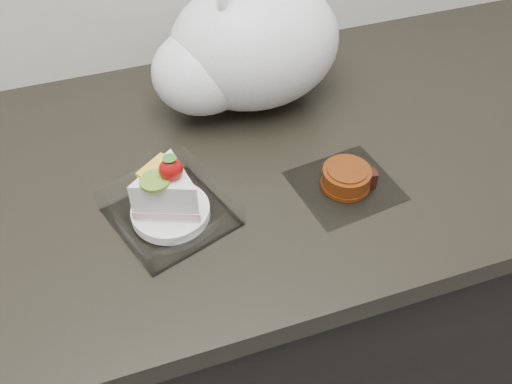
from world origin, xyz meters
The scene contains 4 objects.
counter centered at (0.00, 1.69, 0.45)m, with size 2.04×0.64×0.90m.
cake_tray centered at (0.02, 1.59, 0.93)m, with size 0.20×0.20×0.12m.
mooncake_wrap centered at (0.29, 1.57, 0.91)m, with size 0.16×0.16×0.04m.
plastic_bag centered at (0.21, 1.83, 1.01)m, with size 0.38×0.31×0.27m.
Camera 1 is at (-0.04, 1.03, 1.52)m, focal length 40.00 mm.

